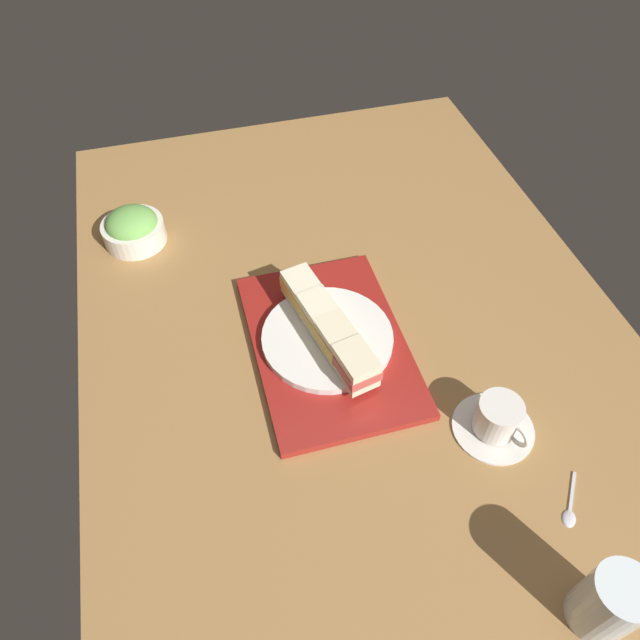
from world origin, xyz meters
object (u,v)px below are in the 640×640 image
teaspoon (570,510)px  sandwich_inner_near (319,313)px  sandwich_plate (327,338)px  drinking_glass (609,603)px  salad_bowl (133,228)px  sandwich_inner_far (337,338)px  sandwich_farmost (356,365)px  sandwich_nearmost (302,290)px  coffee_cup (497,420)px

teaspoon → sandwich_inner_near: bearing=-147.8°
sandwich_plate → drinking_glass: bearing=22.3°
salad_bowl → sandwich_inner_near: bearing=41.5°
sandwich_inner_far → sandwich_farmost: size_ratio=0.98×
sandwich_nearmost → drinking_glass: bearing=20.9°
sandwich_farmost → coffee_cup: size_ratio=0.67×
sandwich_inner_near → drinking_glass: 60.35cm
sandwich_plate → sandwich_inner_far: bearing=12.6°
sandwich_inner_near → salad_bowl: bearing=-138.5°
sandwich_inner_far → drinking_glass: bearing=22.8°
sandwich_inner_far → sandwich_nearmost: bearing=-167.4°
teaspoon → sandwich_plate: bearing=-146.4°
drinking_glass → teaspoon: bearing=161.3°
sandwich_inner_far → teaspoon: 44.62cm
coffee_cup → sandwich_inner_near: bearing=-140.7°
sandwich_inner_far → coffee_cup: size_ratio=0.66×
sandwich_nearmost → sandwich_inner_far: 13.05cm
sandwich_inner_far → salad_bowl: bearing=-142.0°
teaspoon → sandwich_nearmost: bearing=-150.0°
sandwich_inner_near → coffee_cup: (27.03, 22.13, -2.70)cm
sandwich_inner_near → drinking_glass: drinking_glass is taller
salad_bowl → sandwich_farmost: bearing=35.3°
teaspoon → sandwich_inner_far: bearing=-144.9°
drinking_glass → coffee_cup: bearing=-179.6°
sandwich_inner_near → coffee_cup: sandwich_inner_near is taller
salad_bowl → sandwich_nearmost: bearing=45.9°
salad_bowl → teaspoon: 96.60cm
sandwich_farmost → teaspoon: bearing=38.8°
salad_bowl → drinking_glass: 105.29cm
coffee_cup → drinking_glass: size_ratio=1.12×
sandwich_inner_near → sandwich_nearmost: bearing=-167.4°
salad_bowl → drinking_glass: bearing=30.3°
sandwich_inner_near → sandwich_inner_far: (6.37, 1.42, 0.03)cm
salad_bowl → coffee_cup: 81.39cm
sandwich_farmost → coffee_cup: sandwich_farmost is taller
sandwich_plate → sandwich_inner_far: sandwich_inner_far is taller
sandwich_inner_near → drinking_glass: (56.05, 22.35, 0.29)cm
sandwich_nearmost → coffee_cup: (33.40, 23.55, -2.63)cm
sandwich_plate → sandwich_nearmost: sandwich_nearmost is taller
sandwich_nearmost → drinking_glass: (62.42, 23.78, 0.36)cm
sandwich_plate → coffee_cup: 32.06cm
salad_bowl → coffee_cup: (61.83, 52.92, -0.49)cm
sandwich_inner_near → sandwich_farmost: bearing=12.6°
teaspoon → drinking_glass: bearing=-18.7°
sandwich_nearmost → sandwich_inner_far: bearing=12.6°
sandwich_plate → sandwich_inner_far: (3.18, 0.71, 3.41)cm
sandwich_plate → sandwich_inner_near: bearing=-167.4°
sandwich_plate → sandwich_farmost: bearing=12.6°
sandwich_plate → salad_bowl: size_ratio=1.84×
sandwich_inner_near → drinking_glass: size_ratio=0.76×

